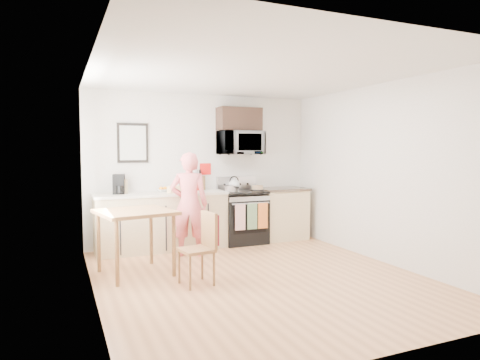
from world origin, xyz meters
name	(u,v)px	position (x,y,z in m)	size (l,w,h in m)	color
floor	(259,277)	(0.00, 0.00, 0.00)	(4.60, 4.60, 0.00)	#AD6F43
back_wall	(202,169)	(0.00, 2.30, 1.30)	(4.00, 0.04, 2.60)	silver
front_wall	(388,194)	(0.00, -2.30, 1.30)	(4.00, 0.04, 2.60)	silver
left_wall	(92,181)	(-2.00, 0.00, 1.30)	(0.04, 4.60, 2.60)	silver
right_wall	(383,173)	(2.00, 0.00, 1.30)	(0.04, 4.60, 2.60)	silver
ceiling	(259,72)	(0.00, 0.00, 2.60)	(4.00, 4.60, 0.04)	silver
window	(90,157)	(-1.96, 0.80, 1.55)	(0.06, 1.40, 1.50)	white
cabinet_left	(162,223)	(-0.80, 2.00, 0.45)	(2.10, 0.60, 0.90)	tan
countertop_left	(161,194)	(-0.80, 2.00, 0.92)	(2.14, 0.64, 0.04)	beige
cabinet_right	(282,214)	(1.43, 2.00, 0.45)	(0.84, 0.60, 0.90)	tan
countertop_right	(282,189)	(1.43, 2.00, 0.92)	(0.88, 0.64, 0.04)	black
range	(242,218)	(0.63, 1.98, 0.44)	(0.76, 0.70, 1.16)	black
microwave	(240,143)	(0.63, 2.08, 1.76)	(0.76, 0.51, 0.42)	#B2B1B6
upper_cabinet	(239,119)	(0.63, 2.12, 2.18)	(0.76, 0.35, 0.40)	black
wall_art	(133,143)	(-1.20, 2.28, 1.75)	(0.50, 0.04, 0.65)	black
wall_trivet	(205,169)	(0.05, 2.28, 1.30)	(0.20, 0.02, 0.20)	#B8120F
person	(189,204)	(-0.50, 1.45, 0.80)	(0.58, 0.38, 1.60)	#C03538
dining_table	(135,218)	(-1.43, 0.77, 0.75)	(0.93, 0.93, 0.85)	brown
chair	(205,237)	(-0.70, 0.05, 0.57)	(0.46, 0.42, 0.88)	brown
knife_block	(200,183)	(-0.07, 2.22, 1.06)	(0.11, 0.15, 0.24)	brown
utensil_crock	(196,181)	(-0.14, 2.22, 1.10)	(0.13, 0.13, 0.40)	#B8120F
fruit_bowl	(162,190)	(-0.75, 2.15, 0.98)	(0.25, 0.25, 0.09)	white
milk_carton	(125,186)	(-1.36, 2.12, 1.05)	(0.09, 0.09, 0.22)	tan
coffee_maker	(119,185)	(-1.46, 2.08, 1.09)	(0.22, 0.28, 0.31)	black
bread_bag	(177,189)	(-0.56, 1.90, 1.00)	(0.31, 0.14, 0.11)	#E0B175
cake	(257,188)	(0.91, 1.96, 0.96)	(0.25, 0.25, 0.08)	black
kettle	(234,184)	(0.53, 2.13, 1.03)	(0.20, 0.20, 0.25)	white
pot	(231,189)	(0.37, 1.86, 0.97)	(0.20, 0.33, 0.10)	#B2B1B6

